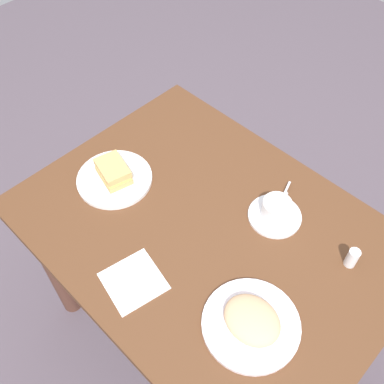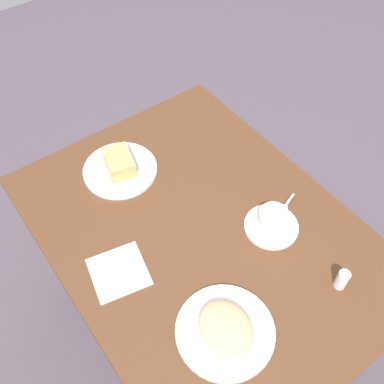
{
  "view_description": "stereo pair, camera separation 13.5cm",
  "coord_description": "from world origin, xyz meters",
  "views": [
    {
      "loc": [
        -0.49,
        0.56,
        1.84
      ],
      "look_at": [
        0.11,
        -0.05,
        0.77
      ],
      "focal_mm": 41.39,
      "sensor_mm": 36.0,
      "label": 1
    },
    {
      "loc": [
        -0.57,
        0.46,
        1.84
      ],
      "look_at": [
        0.11,
        -0.05,
        0.77
      ],
      "focal_mm": 41.39,
      "sensor_mm": 36.0,
      "label": 2
    }
  ],
  "objects": [
    {
      "name": "ground_plane",
      "position": [
        0.0,
        0.0,
        0.0
      ],
      "size": [
        6.0,
        6.0,
        0.0
      ],
      "primitive_type": "plane",
      "color": "#52464F"
    },
    {
      "name": "dining_table",
      "position": [
        0.0,
        0.0,
        0.59
      ],
      "size": [
        1.11,
        0.83,
        0.74
      ],
      "color": "#54311C",
      "rests_on": "ground_plane"
    },
    {
      "name": "sandwich_plate",
      "position": [
        0.35,
        0.08,
        0.75
      ],
      "size": [
        0.24,
        0.24,
        0.01
      ],
      "primitive_type": "cylinder",
      "color": "white",
      "rests_on": "dining_table"
    },
    {
      "name": "sandwich_front",
      "position": [
        0.35,
        0.07,
        0.78
      ],
      "size": [
        0.13,
        0.11,
        0.05
      ],
      "color": "tan",
      "rests_on": "sandwich_plate"
    },
    {
      "name": "coffee_saucer",
      "position": [
        -0.12,
        -0.17,
        0.75
      ],
      "size": [
        0.16,
        0.16,
        0.01
      ],
      "primitive_type": "cylinder",
      "color": "white",
      "rests_on": "dining_table"
    },
    {
      "name": "coffee_cup",
      "position": [
        -0.12,
        -0.17,
        0.78
      ],
      "size": [
        0.09,
        0.11,
        0.06
      ],
      "color": "white",
      "rests_on": "coffee_saucer"
    },
    {
      "name": "spoon",
      "position": [
        -0.09,
        -0.25,
        0.75
      ],
      "size": [
        0.04,
        0.1,
        0.01
      ],
      "color": "silver",
      "rests_on": "coffee_saucer"
    },
    {
      "name": "side_plate",
      "position": [
        -0.28,
        0.14,
        0.75
      ],
      "size": [
        0.25,
        0.25,
        0.01
      ],
      "primitive_type": "cylinder",
      "color": "white",
      "rests_on": "dining_table"
    },
    {
      "name": "side_food_pile",
      "position": [
        -0.28,
        0.14,
        0.78
      ],
      "size": [
        0.15,
        0.13,
        0.04
      ],
      "primitive_type": "ellipsoid",
      "color": "tan",
      "rests_on": "side_plate"
    },
    {
      "name": "napkin",
      "position": [
        0.02,
        0.27,
        0.74
      ],
      "size": [
        0.18,
        0.18,
        0.0
      ],
      "primitive_type": "cube",
      "rotation": [
        0.0,
        0.0,
        -0.21
      ],
      "color": "white",
      "rests_on": "dining_table"
    },
    {
      "name": "salt_shaker",
      "position": [
        -0.37,
        -0.19,
        0.77
      ],
      "size": [
        0.03,
        0.03,
        0.06
      ],
      "primitive_type": "cylinder",
      "color": "silver",
      "rests_on": "dining_table"
    }
  ]
}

